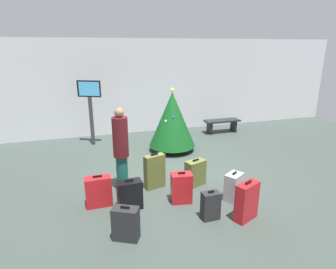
{
  "coord_description": "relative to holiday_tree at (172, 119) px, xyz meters",
  "views": [
    {
      "loc": [
        -2.05,
        -6.09,
        3.05
      ],
      "look_at": [
        -0.02,
        0.48,
        0.9
      ],
      "focal_mm": 30.29,
      "sensor_mm": 36.0,
      "label": 1
    }
  ],
  "objects": [
    {
      "name": "suitcase_4",
      "position": [
        -1.79,
        -2.86,
        -0.68
      ],
      "size": [
        0.48,
        0.28,
        0.62
      ],
      "color": "black",
      "rests_on": "ground_plane"
    },
    {
      "name": "suitcase_0",
      "position": [
        0.31,
        -3.14,
        -0.69
      ],
      "size": [
        0.46,
        0.42,
        0.61
      ],
      "color": "#9EA0A5",
      "rests_on": "ground_plane"
    },
    {
      "name": "suitcase_5",
      "position": [
        -0.75,
        -2.92,
        -0.66
      ],
      "size": [
        0.45,
        0.33,
        0.66
      ],
      "color": "#B2191E",
      "rests_on": "ground_plane"
    },
    {
      "name": "back_wall",
      "position": [
        -0.47,
        2.31,
        0.68
      ],
      "size": [
        16.0,
        0.2,
        3.31
      ],
      "primitive_type": "cube",
      "color": "silver",
      "rests_on": "ground_plane"
    },
    {
      "name": "holiday_tree",
      "position": [
        0.0,
        0.0,
        0.0
      ],
      "size": [
        1.38,
        1.38,
        1.9
      ],
      "color": "#4C3319",
      "rests_on": "ground_plane"
    },
    {
      "name": "suitcase_8",
      "position": [
        0.18,
        -3.84,
        -0.61
      ],
      "size": [
        0.52,
        0.38,
        0.76
      ],
      "color": "#B2191E",
      "rests_on": "ground_plane"
    },
    {
      "name": "flight_info_kiosk",
      "position": [
        -2.28,
        1.27,
        0.41
      ],
      "size": [
        0.7,
        0.39,
        2.05
      ],
      "color": "#333338",
      "rests_on": "ground_plane"
    },
    {
      "name": "traveller_0",
      "position": [
        -1.81,
        -2.07,
        0.01
      ],
      "size": [
        0.39,
        0.39,
        1.85
      ],
      "color": "#19594C",
      "rests_on": "ground_plane"
    },
    {
      "name": "suitcase_1",
      "position": [
        -0.19,
        -2.32,
        -0.68
      ],
      "size": [
        0.52,
        0.38,
        0.63
      ],
      "color": "#59602D",
      "rests_on": "ground_plane"
    },
    {
      "name": "suitcase_2",
      "position": [
        -2.01,
        -3.76,
        -0.69
      ],
      "size": [
        0.48,
        0.39,
        0.61
      ],
      "color": "#232326",
      "rests_on": "ground_plane"
    },
    {
      "name": "waiting_bench",
      "position": [
        2.31,
        1.22,
        -0.62
      ],
      "size": [
        1.3,
        0.44,
        0.48
      ],
      "color": "black",
      "rests_on": "ground_plane"
    },
    {
      "name": "suitcase_6",
      "position": [
        -1.11,
        -2.17,
        -0.58
      ],
      "size": [
        0.49,
        0.3,
        0.82
      ],
      "color": "#59602D",
      "rests_on": "ground_plane"
    },
    {
      "name": "ground_plane",
      "position": [
        -0.47,
        -1.66,
        -0.97
      ],
      "size": [
        16.0,
        16.0,
        0.0
      ],
      "primitive_type": "plane",
      "color": "#38423D"
    },
    {
      "name": "suitcase_3",
      "position": [
        -0.44,
        -3.64,
        -0.7
      ],
      "size": [
        0.33,
        0.21,
        0.57
      ],
      "color": "#232326",
      "rests_on": "ground_plane"
    },
    {
      "name": "suitcase_7",
      "position": [
        -2.36,
        -2.57,
        -0.66
      ],
      "size": [
        0.51,
        0.25,
        0.65
      ],
      "color": "#B2191E",
      "rests_on": "ground_plane"
    }
  ]
}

